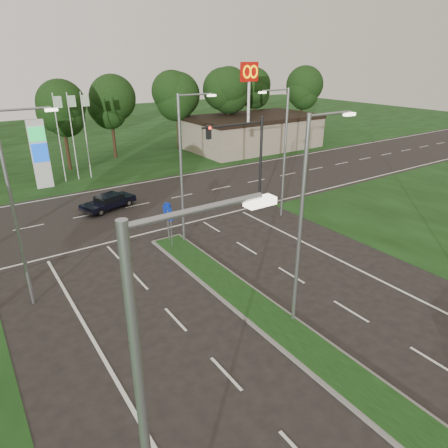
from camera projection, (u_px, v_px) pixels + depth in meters
ground at (404, 423)px, 12.79m from camera, size 160.00×160.00×0.00m
verge_far at (42, 143)px, 54.79m from camera, size 160.00×50.00×0.02m
cross_road at (126, 208)px, 31.12m from camera, size 160.00×12.00×0.02m
median_kerb at (313, 352)px, 15.82m from camera, size 2.00×26.00×0.12m
commercial_building at (254, 132)px, 50.89m from camera, size 16.00×9.00×4.00m
streetlight_median_near at (305, 214)px, 15.93m from camera, size 2.53×0.22×9.00m
streetlight_median_far at (184, 163)px, 23.57m from camera, size 2.53×0.22×9.00m
streetlight_left_near at (157, 439)px, 6.54m from camera, size 2.53×0.22×9.00m
streetlight_left_far at (17, 202)px, 17.23m from camera, size 2.53×0.22×9.00m
streetlight_right_far at (283, 147)px, 27.60m from camera, size 2.53×0.22×9.00m
traffic_signal at (247, 151)px, 28.46m from camera, size 5.10×0.42×7.00m
median_signs at (169, 217)px, 24.65m from camera, size 1.16×1.76×2.38m
gas_pylon at (42, 152)px, 34.83m from camera, size 5.80×1.26×8.00m
mcdonalds_sign at (249, 86)px, 43.43m from camera, size 2.20×0.47×10.40m
treeline_far at (62, 100)px, 40.70m from camera, size 6.00×6.00×9.90m
navy_sedan at (108, 202)px, 30.65m from camera, size 4.41×2.88×1.12m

